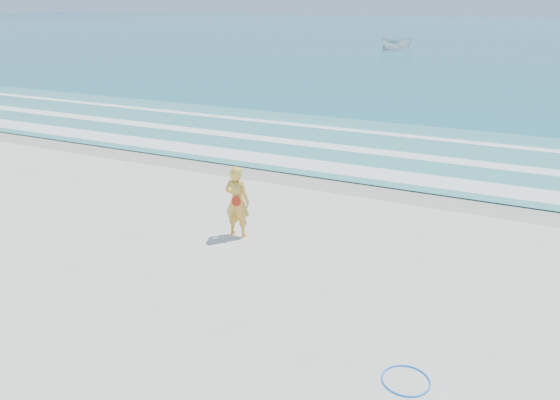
% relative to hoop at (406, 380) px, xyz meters
% --- Properties ---
extents(ground, '(400.00, 400.00, 0.00)m').
position_rel_hoop_xyz_m(ground, '(-5.16, 0.50, -0.01)').
color(ground, silver).
rests_on(ground, ground).
extents(wet_sand, '(400.00, 2.40, 0.00)m').
position_rel_hoop_xyz_m(wet_sand, '(-5.16, 9.50, -0.01)').
color(wet_sand, '#B2A893').
rests_on(wet_sand, ground).
extents(ocean, '(400.00, 190.00, 0.04)m').
position_rel_hoop_xyz_m(ocean, '(-5.16, 105.50, 0.01)').
color(ocean, '#19727F').
rests_on(ocean, ground).
extents(shallow, '(400.00, 10.00, 0.01)m').
position_rel_hoop_xyz_m(shallow, '(-5.16, 14.50, 0.03)').
color(shallow, '#59B7AD').
rests_on(shallow, ocean).
extents(foam_near, '(400.00, 1.40, 0.01)m').
position_rel_hoop_xyz_m(foam_near, '(-5.16, 10.80, 0.04)').
color(foam_near, white).
rests_on(foam_near, shallow).
extents(foam_mid, '(400.00, 0.90, 0.01)m').
position_rel_hoop_xyz_m(foam_mid, '(-5.16, 13.70, 0.04)').
color(foam_mid, white).
rests_on(foam_mid, shallow).
extents(foam_far, '(400.00, 0.60, 0.01)m').
position_rel_hoop_xyz_m(foam_far, '(-5.16, 17.00, 0.04)').
color(foam_far, white).
rests_on(foam_far, shallow).
extents(hoop, '(1.07, 1.07, 0.03)m').
position_rel_hoop_xyz_m(hoop, '(0.00, 0.00, 0.00)').
color(hoop, '#0E81FF').
rests_on(hoop, ground).
extents(boat, '(3.88, 1.51, 1.49)m').
position_rel_hoop_xyz_m(boat, '(-15.84, 61.30, 0.77)').
color(boat, silver).
rests_on(boat, ocean).
extents(woman, '(0.71, 0.48, 1.93)m').
position_rel_hoop_xyz_m(woman, '(-5.50, 3.99, 0.95)').
color(woman, gold).
rests_on(woman, ground).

